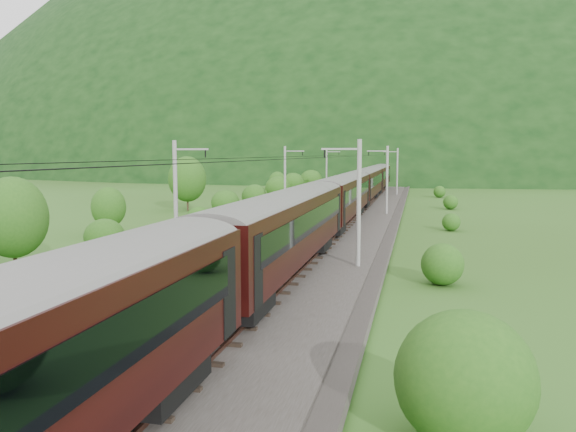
# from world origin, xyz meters

# --- Properties ---
(ground) EXTENTS (600.00, 600.00, 0.00)m
(ground) POSITION_xyz_m (0.00, 0.00, 0.00)
(ground) COLOR #2D4A17
(ground) RESTS_ON ground
(railbed) EXTENTS (14.00, 220.00, 0.30)m
(railbed) POSITION_xyz_m (0.00, 10.00, 0.15)
(railbed) COLOR #38332D
(railbed) RESTS_ON ground
(track_left) EXTENTS (2.40, 220.00, 0.27)m
(track_left) POSITION_xyz_m (-2.40, 10.00, 0.37)
(track_left) COLOR brown
(track_left) RESTS_ON railbed
(track_right) EXTENTS (2.40, 220.00, 0.27)m
(track_right) POSITION_xyz_m (2.40, 10.00, 0.37)
(track_right) COLOR brown
(track_right) RESTS_ON railbed
(catenary_left) EXTENTS (2.54, 192.28, 8.00)m
(catenary_left) POSITION_xyz_m (-6.12, 32.00, 4.50)
(catenary_left) COLOR gray
(catenary_left) RESTS_ON railbed
(catenary_right) EXTENTS (2.54, 192.28, 8.00)m
(catenary_right) POSITION_xyz_m (6.12, 32.00, 4.50)
(catenary_right) COLOR gray
(catenary_right) RESTS_ON railbed
(overhead_wires) EXTENTS (4.83, 198.00, 0.03)m
(overhead_wires) POSITION_xyz_m (0.00, 10.00, 7.10)
(overhead_wires) COLOR black
(overhead_wires) RESTS_ON ground
(mountain_main) EXTENTS (504.00, 360.00, 244.00)m
(mountain_main) POSITION_xyz_m (0.00, 260.00, 0.00)
(mountain_main) COLOR black
(mountain_main) RESTS_ON ground
(mountain_ridge) EXTENTS (336.00, 280.00, 132.00)m
(mountain_ridge) POSITION_xyz_m (-120.00, 300.00, 0.00)
(mountain_ridge) COLOR black
(mountain_ridge) RESTS_ON ground
(train) EXTENTS (3.29, 158.20, 5.75)m
(train) POSITION_xyz_m (2.40, 33.33, 3.85)
(train) COLOR black
(train) RESTS_ON ground
(hazard_post_near) EXTENTS (0.14, 0.14, 1.31)m
(hazard_post_near) POSITION_xyz_m (-0.41, 51.78, 0.96)
(hazard_post_near) COLOR red
(hazard_post_near) RESTS_ON railbed
(hazard_post_far) EXTENTS (0.17, 0.17, 1.63)m
(hazard_post_far) POSITION_xyz_m (0.48, 59.97, 1.11)
(hazard_post_far) COLOR red
(hazard_post_far) RESTS_ON railbed
(signal) EXTENTS (0.24, 0.24, 2.21)m
(signal) POSITION_xyz_m (-3.88, 43.58, 1.60)
(signal) COLOR black
(signal) RESTS_ON railbed
(vegetation_left) EXTENTS (12.94, 143.79, 7.05)m
(vegetation_left) POSITION_xyz_m (-14.27, 17.55, 2.46)
(vegetation_left) COLOR #245516
(vegetation_left) RESTS_ON ground
(vegetation_right) EXTENTS (6.07, 104.79, 3.18)m
(vegetation_right) POSITION_xyz_m (11.41, -10.63, 1.32)
(vegetation_right) COLOR #245516
(vegetation_right) RESTS_ON ground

